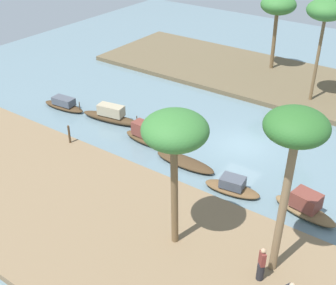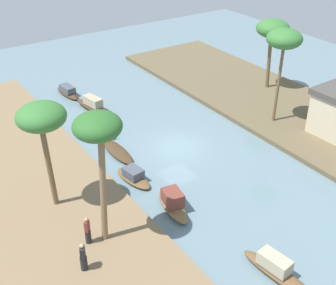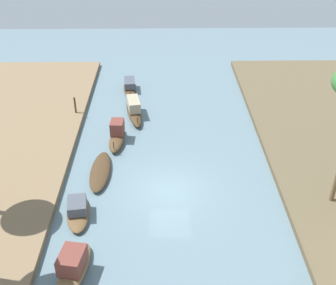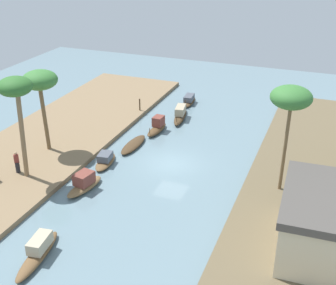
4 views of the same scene
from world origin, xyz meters
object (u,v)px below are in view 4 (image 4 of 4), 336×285
at_px(riverside_building, 325,223).
at_px(sampan_near_left_bank, 189,100).
at_px(sampan_with_tall_canopy, 180,114).
at_px(sampan_open_hull, 84,184).
at_px(palm_tree_left_far, 16,91).
at_px(sampan_upstream_small, 105,160).
at_px(sampan_with_red_awning, 38,251).
at_px(person_on_near_bank, 17,163).
at_px(palm_tree_left_near, 40,82).
at_px(sampan_midstream, 133,145).
at_px(sampan_foreground, 157,127).
at_px(palm_tree_right_tall, 291,99).
at_px(mooring_post, 140,105).

bearing_deg(riverside_building, sampan_near_left_bank, -146.43).
xyz_separation_m(sampan_with_tall_canopy, sampan_open_hull, (15.29, -1.95, 0.03)).
bearing_deg(riverside_building, palm_tree_left_far, -94.97).
height_order(sampan_upstream_small, sampan_with_red_awning, sampan_with_red_awning).
distance_m(sampan_near_left_bank, sampan_with_red_awning, 27.18).
bearing_deg(sampan_upstream_small, sampan_open_hull, -1.58).
distance_m(sampan_upstream_small, riverside_building, 17.93).
height_order(sampan_with_red_awning, person_on_near_bank, person_on_near_bank).
xyz_separation_m(sampan_near_left_bank, palm_tree_left_near, (15.50, -7.36, 5.91)).
distance_m(sampan_midstream, sampan_foreground, 3.82).
xyz_separation_m(palm_tree_left_near, riverside_building, (5.49, 22.51, -4.05)).
xyz_separation_m(sampan_open_hull, sampan_with_red_awning, (7.50, 1.39, -0.07)).
height_order(sampan_midstream, sampan_with_red_awning, sampan_with_red_awning).
xyz_separation_m(sampan_midstream, palm_tree_left_far, (8.06, -4.95, 6.91)).
xyz_separation_m(sampan_near_left_bank, palm_tree_right_tall, (15.05, 11.96, 6.83)).
xyz_separation_m(sampan_foreground, sampan_with_red_awning, (18.99, 0.37, -0.05)).
bearing_deg(sampan_midstream, sampan_with_tall_canopy, 167.94).
distance_m(person_on_near_bank, riverside_building, 22.31).
bearing_deg(sampan_foreground, sampan_with_tall_canopy, 169.16).
xyz_separation_m(sampan_open_hull, sampan_foreground, (-11.49, 1.02, -0.01)).
xyz_separation_m(sampan_foreground, mooring_post, (-3.54, -3.38, 0.50)).
distance_m(sampan_near_left_bank, sampan_foreground, 8.20).
bearing_deg(person_on_near_bank, sampan_open_hull, 136.99).
xyz_separation_m(sampan_open_hull, person_on_near_bank, (0.14, -5.72, 0.62)).
relative_size(person_on_near_bank, mooring_post, 1.40).
bearing_deg(person_on_near_bank, sampan_with_red_awning, 89.58).
distance_m(sampan_with_tall_canopy, palm_tree_right_tall, 16.99).
xyz_separation_m(sampan_midstream, person_on_near_bank, (7.89, -6.01, 0.93)).
distance_m(person_on_near_bank, palm_tree_left_far, 6.08).
height_order(person_on_near_bank, mooring_post, person_on_near_bank).
xyz_separation_m(sampan_with_tall_canopy, sampan_near_left_bank, (-4.39, -0.57, -0.12)).
height_order(sampan_upstream_small, palm_tree_left_far, palm_tree_left_far).
bearing_deg(palm_tree_right_tall, sampan_upstream_small, -87.57).
distance_m(sampan_near_left_bank, riverside_building, 25.96).
relative_size(palm_tree_left_near, riverside_building, 0.94).
xyz_separation_m(sampan_foreground, palm_tree_left_near, (7.31, -6.99, 5.78)).
height_order(sampan_with_red_awning, palm_tree_right_tall, palm_tree_right_tall).
xyz_separation_m(sampan_near_left_bank, mooring_post, (4.66, -3.75, 0.64)).
relative_size(sampan_foreground, riverside_building, 0.47).
relative_size(palm_tree_left_near, palm_tree_right_tall, 0.89).
xyz_separation_m(palm_tree_left_far, palm_tree_right_tall, (-4.94, 18.01, 0.08)).
distance_m(sampan_with_red_awning, palm_tree_right_tall, 18.32).
distance_m(sampan_foreground, sampan_with_red_awning, 18.99).
bearing_deg(sampan_near_left_bank, riverside_building, 30.63).
bearing_deg(palm_tree_right_tall, sampan_open_hull, -70.87).
bearing_deg(palm_tree_left_near, sampan_upstream_small, 88.57).
height_order(sampan_with_tall_canopy, sampan_foreground, sampan_foreground).
distance_m(sampan_with_tall_canopy, sampan_near_left_bank, 4.43).
height_order(sampan_with_tall_canopy, mooring_post, mooring_post).
distance_m(mooring_post, palm_tree_left_near, 12.59).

